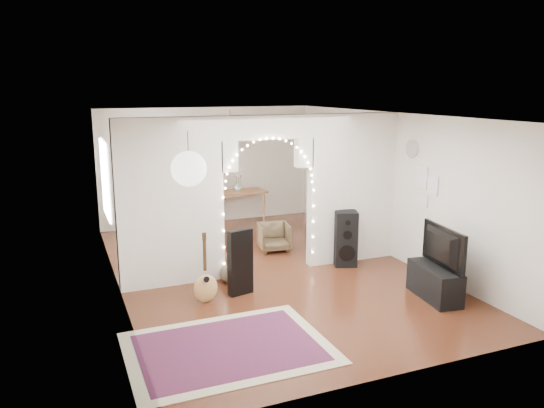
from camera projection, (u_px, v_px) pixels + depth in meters
name	position (u px, v px, depth m)	size (l,w,h in m)	color
floor	(267.00, 271.00, 9.28)	(7.50, 7.50, 0.00)	black
ceiling	(267.00, 115.00, 8.70)	(5.00, 7.50, 0.02)	white
wall_back	(208.00, 166.00, 12.38)	(5.00, 0.02, 2.70)	silver
wall_front	(398.00, 261.00, 5.60)	(5.00, 0.02, 2.70)	silver
wall_left	(115.00, 208.00, 8.07)	(0.02, 7.50, 2.70)	silver
wall_right	(391.00, 185.00, 9.92)	(0.02, 7.50, 2.70)	silver
divider_wall	(267.00, 191.00, 8.98)	(5.00, 0.20, 2.70)	silver
fairy_lights	(270.00, 185.00, 8.83)	(1.64, 0.04, 1.60)	#FFEABF
window	(105.00, 179.00, 9.67)	(0.04, 1.20, 1.40)	white
wall_clock	(412.00, 149.00, 9.21)	(0.31, 0.31, 0.03)	white
picture_frames	(425.00, 186.00, 8.97)	(0.02, 0.50, 0.70)	white
paper_lantern	(189.00, 169.00, 5.93)	(0.40, 0.40, 0.40)	white
ceiling_fan	(230.00, 125.00, 10.57)	(1.10, 1.10, 0.30)	#C08D40
area_rug	(228.00, 348.00, 6.52)	(2.45, 1.83, 0.02)	maroon
guitar_case	(240.00, 262.00, 8.13)	(0.39, 0.13, 1.03)	black
acoustic_guitar	(205.00, 277.00, 7.83)	(0.39, 0.20, 0.92)	tan
tabby_cat	(228.00, 273.00, 8.71)	(0.27, 0.57, 0.38)	brown
floor_speaker	(346.00, 239.00, 9.47)	(0.48, 0.44, 1.00)	black
media_console	(435.00, 283.00, 8.02)	(0.40, 1.00, 0.50)	black
tv	(437.00, 247.00, 7.90)	(1.07, 0.14, 0.62)	black
bookcase	(170.00, 192.00, 11.92)	(1.63, 0.41, 1.67)	#C0A98B
dining_table	(238.00, 194.00, 12.54)	(1.27, 0.90, 0.76)	brown
flower_vase	(238.00, 187.00, 12.51)	(0.18, 0.18, 0.19)	white
dining_chair_left	(185.00, 250.00, 9.56)	(0.59, 0.61, 0.55)	#4F3E27
dining_chair_right	(274.00, 237.00, 10.40)	(0.58, 0.60, 0.54)	#4F3E27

